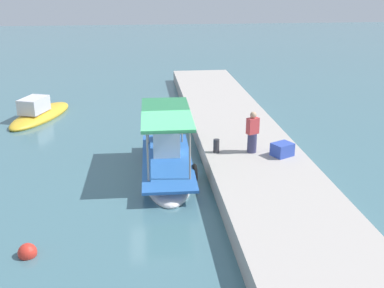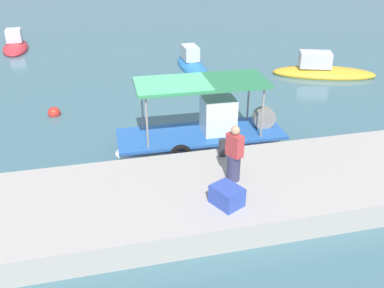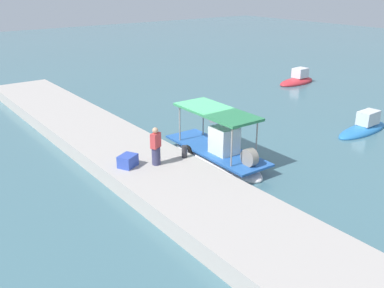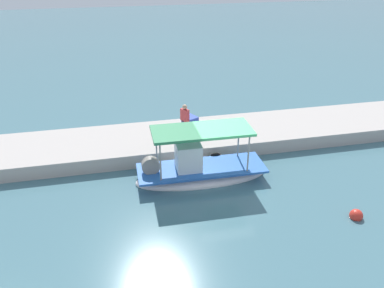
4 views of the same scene
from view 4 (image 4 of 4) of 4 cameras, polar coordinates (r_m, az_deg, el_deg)
ground_plane at (r=17.99m, az=4.81°, el=-5.11°), size 120.00×120.00×0.00m
dock_quay at (r=20.96m, az=1.88°, el=1.02°), size 36.00×3.90×0.72m
main_fishing_boat at (r=17.74m, az=1.07°, el=-3.92°), size 6.10×2.08×2.84m
fisherman_near_bollard at (r=20.18m, az=-1.06°, el=3.42°), size 0.49×0.53×1.65m
mooring_bollard at (r=19.12m, az=-0.53°, el=0.44°), size 0.24×0.24×0.54m
cargo_crate at (r=21.44m, az=-0.26°, el=3.45°), size 0.88×0.95×0.51m
marker_buoy at (r=16.79m, az=23.01°, el=-9.66°), size 0.52×0.52×0.52m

